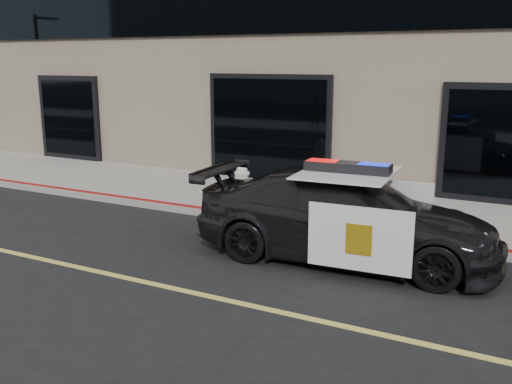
% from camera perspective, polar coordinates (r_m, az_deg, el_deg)
% --- Properties ---
extents(ground, '(120.00, 120.00, 0.00)m').
position_cam_1_polar(ground, '(8.96, -13.21, -8.30)').
color(ground, black).
rests_on(ground, ground).
extents(sidewalk_n, '(60.00, 3.50, 0.15)m').
position_cam_1_polar(sidewalk_n, '(13.15, 1.83, -0.76)').
color(sidewalk_n, gray).
rests_on(sidewalk_n, ground).
extents(police_car, '(2.65, 5.21, 1.62)m').
position_cam_1_polar(police_car, '(9.43, 9.00, -2.38)').
color(police_car, black).
rests_on(police_car, ground).
extents(fire_hydrant, '(0.38, 0.53, 0.84)m').
position_cam_1_polar(fire_hydrant, '(12.58, -1.43, 0.80)').
color(fire_hydrant, silver).
rests_on(fire_hydrant, sidewalk_n).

